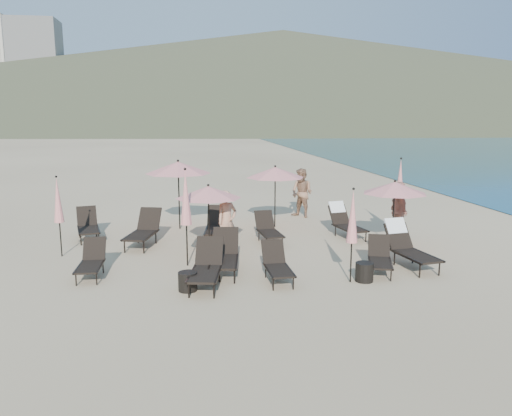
{
  "coord_description": "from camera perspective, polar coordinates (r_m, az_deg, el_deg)",
  "views": [
    {
      "loc": [
        -3.11,
        -11.81,
        3.99
      ],
      "look_at": [
        -0.83,
        3.5,
        1.1
      ],
      "focal_mm": 35.0,
      "sensor_mm": 36.0,
      "label": 1
    }
  ],
  "objects": [
    {
      "name": "ground",
      "position": [
        12.85,
        6.01,
        -7.58
      ],
      "size": [
        800.0,
        800.0,
        0.0
      ],
      "primitive_type": "plane",
      "color": "#D6BA8C",
      "rests_on": "ground"
    },
    {
      "name": "beachgoer_b",
      "position": [
        19.73,
        5.27,
        1.71
      ],
      "size": [
        1.17,
        1.19,
        1.93
      ],
      "primitive_type": "imported",
      "rotation": [
        0.0,
        0.0,
        -0.85
      ],
      "color": "#976A4D",
      "rests_on": "ground"
    },
    {
      "name": "lounger_10",
      "position": [
        16.84,
        10.15,
        -1.49
      ],
      "size": [
        0.94,
        1.82,
        1.08
      ],
      "rotation": [
        0.0,
        0.0,
        0.19
      ],
      "color": "black",
      "rests_on": "ground"
    },
    {
      "name": "beachgoer_c",
      "position": [
        16.68,
        16.03,
        -0.34
      ],
      "size": [
        0.51,
        1.13,
        1.9
      ],
      "primitive_type": "imported",
      "rotation": [
        0.0,
        0.0,
        1.53
      ],
      "color": "tan",
      "rests_on": "ground"
    },
    {
      "name": "lounger_1",
      "position": [
        11.91,
        -5.7,
        -6.64
      ],
      "size": [
        1.0,
        1.87,
        1.02
      ],
      "rotation": [
        0.0,
        0.0,
        -0.19
      ],
      "color": "black",
      "rests_on": "ground"
    },
    {
      "name": "umbrella_open_0",
      "position": [
        14.33,
        -5.47,
        1.82
      ],
      "size": [
        1.91,
        1.91,
        2.06
      ],
      "color": "black",
      "rests_on": "ground"
    },
    {
      "name": "lounger_9",
      "position": [
        15.84,
        1.42,
        -2.43
      ],
      "size": [
        0.75,
        1.64,
        0.91
      ],
      "rotation": [
        0.0,
        0.0,
        0.1
      ],
      "color": "black",
      "rests_on": "ground"
    },
    {
      "name": "lounger_5",
      "position": [
        13.94,
        16.99,
        -4.14
      ],
      "size": [
        0.96,
        1.96,
        1.17
      ],
      "rotation": [
        0.0,
        0.0,
        0.15
      ],
      "color": "black",
      "rests_on": "ground"
    },
    {
      "name": "umbrella_open_1",
      "position": [
        15.51,
        15.57,
        2.24
      ],
      "size": [
        1.94,
        1.94,
        2.09
      ],
      "color": "black",
      "rests_on": "ground"
    },
    {
      "name": "umbrella_open_3",
      "position": [
        17.79,
        2.21,
        4.09
      ],
      "size": [
        2.08,
        2.08,
        2.24
      ],
      "color": "black",
      "rests_on": "ground"
    },
    {
      "name": "umbrella_closed_2",
      "position": [
        15.09,
        -21.7,
        0.8
      ],
      "size": [
        0.27,
        0.27,
        2.33
      ],
      "color": "black",
      "rests_on": "ground"
    },
    {
      "name": "lounger_7",
      "position": [
        15.8,
        -12.73,
        -2.45
      ],
      "size": [
        1.16,
        1.97,
        1.07
      ],
      "rotation": [
        0.0,
        0.0,
        -0.26
      ],
      "color": "black",
      "rests_on": "ground"
    },
    {
      "name": "lounger_6",
      "position": [
        17.15,
        -18.65,
        -1.88
      ],
      "size": [
        1.0,
        1.79,
        0.97
      ],
      "rotation": [
        0.0,
        0.0,
        0.22
      ],
      "color": "black",
      "rests_on": "ground"
    },
    {
      "name": "beachgoer_a",
      "position": [
        14.59,
        -3.33,
        -1.58
      ],
      "size": [
        0.8,
        0.72,
        1.85
      ],
      "primitive_type": "imported",
      "rotation": [
        0.0,
        0.0,
        0.54
      ],
      "color": "tan",
      "rests_on": "ground"
    },
    {
      "name": "lounger_0",
      "position": [
        13.21,
        -18.31,
        -5.73
      ],
      "size": [
        0.6,
        1.51,
        0.86
      ],
      "rotation": [
        0.0,
        0.0,
        -0.02
      ],
      "color": "black",
      "rests_on": "ground"
    },
    {
      "name": "lounger_2",
      "position": [
        12.81,
        -3.62,
        -5.33
      ],
      "size": [
        0.93,
        1.88,
        1.04
      ],
      "rotation": [
        0.0,
        0.0,
        -0.14
      ],
      "color": "black",
      "rests_on": "ground"
    },
    {
      "name": "volcanic_headland",
      "position": [
        323.92,
        5.01,
        14.52
      ],
      "size": [
        690.0,
        690.0,
        55.0
      ],
      "color": "brown",
      "rests_on": "ground"
    },
    {
      "name": "umbrella_closed_3",
      "position": [
        13.23,
        -8.03,
        1.13
      ],
      "size": [
        0.31,
        0.31,
        2.65
      ],
      "color": "black",
      "rests_on": "ground"
    },
    {
      "name": "hotel_skyline",
      "position": [
        297.83,
        -26.91,
        13.35
      ],
      "size": [
        109.0,
        82.0,
        55.0
      ],
      "color": "beige",
      "rests_on": "ground"
    },
    {
      "name": "umbrella_closed_1",
      "position": [
        17.23,
        16.13,
        2.95
      ],
      "size": [
        0.31,
        0.31,
        2.63
      ],
      "color": "black",
      "rests_on": "ground"
    },
    {
      "name": "lounger_8",
      "position": [
        16.2,
        -4.54,
        -1.99
      ],
      "size": [
        0.9,
        1.84,
        1.02
      ],
      "rotation": [
        0.0,
        0.0,
        -0.13
      ],
      "color": "black",
      "rests_on": "ground"
    },
    {
      "name": "umbrella_closed_0",
      "position": [
        12.03,
        10.98,
        -1.01
      ],
      "size": [
        0.27,
        0.27,
        2.32
      ],
      "color": "black",
      "rests_on": "ground"
    },
    {
      "name": "side_table_0",
      "position": [
        11.7,
        -7.81,
        -8.31
      ],
      "size": [
        0.44,
        0.44,
        0.44
      ],
      "primitive_type": "cylinder",
      "color": "black",
      "rests_on": "ground"
    },
    {
      "name": "lounger_4",
      "position": [
        13.25,
        13.96,
        -5.47
      ],
      "size": [
        1.01,
        1.59,
        0.86
      ],
      "rotation": [
        0.0,
        0.0,
        -0.32
      ],
      "color": "black",
      "rests_on": "ground"
    },
    {
      "name": "side_table_1",
      "position": [
        12.5,
        12.28,
        -7.16
      ],
      "size": [
        0.44,
        0.44,
        0.47
      ],
      "primitive_type": "cylinder",
      "color": "black",
      "rests_on": "ground"
    },
    {
      "name": "umbrella_open_2",
      "position": [
        17.65,
        -8.89,
        4.58
      ],
      "size": [
        2.3,
        2.3,
        2.47
      ],
      "color": "black",
      "rests_on": "ground"
    },
    {
      "name": "lounger_3",
      "position": [
        12.25,
        2.42,
        -6.43
      ],
      "size": [
        0.61,
        1.53,
        0.87
      ],
      "rotation": [
        0.0,
        0.0,
        0.02
      ],
      "color": "black",
      "rests_on": "ground"
    }
  ]
}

